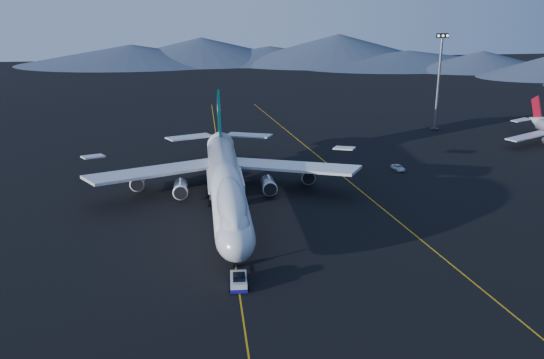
{
  "coord_description": "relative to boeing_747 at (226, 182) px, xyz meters",
  "views": [
    {
      "loc": [
        -5.09,
        -116.54,
        44.98
      ],
      "look_at": [
        9.37,
        0.19,
        6.0
      ],
      "focal_mm": 40.0,
      "sensor_mm": 36.0,
      "label": 1
    }
  ],
  "objects": [
    {
      "name": "boeing_747",
      "position": [
        0.0,
        0.0,
        0.0
      ],
      "size": [
        59.62,
        72.43,
        19.37
      ],
      "color": "silver",
      "rests_on": "ground"
    },
    {
      "name": "service_van",
      "position": [
        43.54,
        21.62,
        -5.16
      ],
      "size": [
        2.85,
        5.0,
        1.31
      ],
      "primitive_type": "imported",
      "rotation": [
        0.0,
        0.0,
        0.15
      ],
      "color": "silver",
      "rests_on": "ground"
    },
    {
      "name": "taxiway_line_main",
      "position": [
        -0.0,
        -0.03,
        -5.8
      ],
      "size": [
        0.25,
        220.0,
        0.01
      ],
      "primitive_type": "cube",
      "color": "#D89A0C",
      "rests_on": "ground"
    },
    {
      "name": "taxiway_line_side",
      "position": [
        30.0,
        9.97,
        -5.8
      ],
      "size": [
        28.08,
        198.09,
        0.01
      ],
      "primitive_type": "cube",
      "rotation": [
        0.0,
        0.0,
        0.14
      ],
      "color": "#D89A0C",
      "rests_on": "ground"
    },
    {
      "name": "floodlight_mast",
      "position": [
        68.42,
        61.31,
        9.19
      ],
      "size": [
        3.66,
        2.74,
        29.61
      ],
      "rotation": [
        0.0,
        0.0,
        0.38
      ],
      "color": "black",
      "rests_on": "ground"
    },
    {
      "name": "ground",
      "position": [
        -0.0,
        -0.03,
        -5.81
      ],
      "size": [
        500.0,
        500.0,
        0.0
      ],
      "primitive_type": "plane",
      "color": "black",
      "rests_on": "ground"
    },
    {
      "name": "pushback_tug",
      "position": [
        0.06,
        -33.1,
        -5.09
      ],
      "size": [
        3.26,
        5.41,
        2.3
      ],
      "rotation": [
        0.0,
        0.0,
        -0.05
      ],
      "color": "silver",
      "rests_on": "ground"
    }
  ]
}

